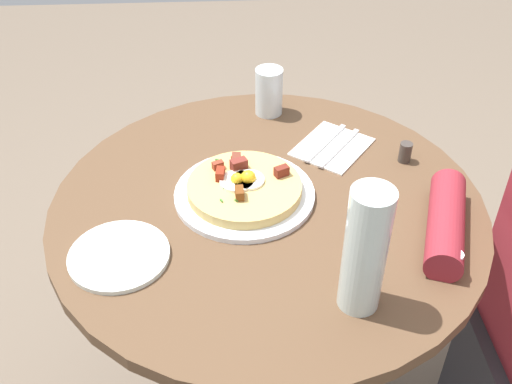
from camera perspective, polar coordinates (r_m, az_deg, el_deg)
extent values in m
cylinder|color=brown|center=(1.28, 1.08, -1.50)|extent=(0.90, 0.90, 0.03)
cylinder|color=#333338|center=(1.55, 0.91, -12.09)|extent=(0.11, 0.11, 0.71)
cylinder|color=maroon|center=(1.23, 17.24, -2.72)|extent=(0.27, 0.15, 0.07)
cylinder|color=white|center=(1.28, -1.07, -0.21)|extent=(0.29, 0.29, 0.01)
cylinder|color=tan|center=(1.27, -1.08, 0.39)|extent=(0.24, 0.24, 0.02)
cylinder|color=white|center=(1.27, -0.72, 1.13)|extent=(0.07, 0.07, 0.01)
sphere|color=yellow|center=(1.26, -0.72, 1.35)|extent=(0.03, 0.03, 0.03)
cylinder|color=white|center=(1.27, -1.79, 1.00)|extent=(0.07, 0.07, 0.01)
sphere|color=yellow|center=(1.26, -1.80, 1.22)|extent=(0.03, 0.03, 0.03)
cube|color=maroon|center=(1.27, -3.34, 1.68)|extent=(0.03, 0.02, 0.02)
cube|color=brown|center=(1.22, -1.55, -0.10)|extent=(0.03, 0.02, 0.02)
cube|color=maroon|center=(1.28, 2.39, 1.94)|extent=(0.03, 0.03, 0.02)
cube|color=maroon|center=(1.30, -1.61, 2.56)|extent=(0.03, 0.04, 0.02)
cube|color=brown|center=(1.31, -1.85, 2.93)|extent=(0.03, 0.02, 0.02)
cube|color=maroon|center=(1.31, -1.88, 2.82)|extent=(0.03, 0.02, 0.02)
cube|color=maroon|center=(1.30, -3.57, 2.51)|extent=(0.02, 0.03, 0.02)
cube|color=#387F2D|center=(1.27, 0.62, 1.28)|extent=(0.01, 0.01, 0.00)
cube|color=#387F2D|center=(1.33, -3.63, 3.01)|extent=(0.00, 0.01, 0.00)
cube|color=#387F2D|center=(1.25, -2.99, 0.44)|extent=(0.01, 0.00, 0.00)
cube|color=#387F2D|center=(1.22, -3.24, -0.79)|extent=(0.01, 0.01, 0.00)
cube|color=#387F2D|center=(1.26, 0.12, 0.81)|extent=(0.01, 0.01, 0.00)
cube|color=#387F2D|center=(1.22, -1.85, -0.78)|extent=(0.01, 0.01, 0.00)
cylinder|color=silver|center=(1.17, -12.61, -5.79)|extent=(0.19, 0.19, 0.01)
cube|color=white|center=(1.44, 7.09, 4.18)|extent=(0.22, 0.21, 0.00)
cube|color=silver|center=(1.44, 6.47, 4.56)|extent=(0.15, 0.12, 0.00)
cube|color=silver|center=(1.43, 7.73, 4.09)|extent=(0.15, 0.12, 0.00)
cylinder|color=silver|center=(1.53, 1.21, 9.32)|extent=(0.07, 0.07, 0.12)
cylinder|color=silver|center=(1.00, 10.11, -5.42)|extent=(0.07, 0.07, 0.24)
cylinder|color=white|center=(1.15, 17.85, -6.45)|extent=(0.03, 0.03, 0.05)
cylinder|color=#3F3833|center=(1.41, 13.70, 3.61)|extent=(0.03, 0.03, 0.05)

